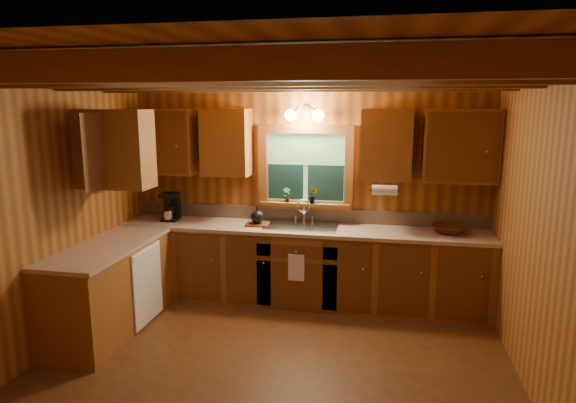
# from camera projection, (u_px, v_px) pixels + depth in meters

# --- Properties ---
(room) EXTENTS (4.20, 4.20, 4.20)m
(room) POSITION_uv_depth(u_px,v_px,m) (269.00, 226.00, 4.05)
(room) COLOR #583115
(room) RESTS_ON ground
(ceiling_beams) EXTENTS (4.20, 2.54, 0.18)m
(ceiling_beams) POSITION_uv_depth(u_px,v_px,m) (268.00, 77.00, 3.82)
(ceiling_beams) COLOR brown
(ceiling_beams) RESTS_ON room
(base_cabinets) EXTENTS (4.20, 2.22, 0.86)m
(base_cabinets) POSITION_uv_depth(u_px,v_px,m) (253.00, 272.00, 5.55)
(base_cabinets) COLOR brown
(base_cabinets) RESTS_ON ground
(countertop) EXTENTS (4.20, 2.24, 0.04)m
(countertop) POSITION_uv_depth(u_px,v_px,m) (254.00, 233.00, 5.47)
(countertop) COLOR tan
(countertop) RESTS_ON base_cabinets
(backsplash) EXTENTS (4.20, 0.02, 0.16)m
(backsplash) POSITION_uv_depth(u_px,v_px,m) (305.00, 215.00, 5.93)
(backsplash) COLOR tan
(backsplash) RESTS_ON room
(dishwasher_panel) EXTENTS (0.02, 0.60, 0.80)m
(dishwasher_panel) POSITION_uv_depth(u_px,v_px,m) (148.00, 285.00, 5.16)
(dishwasher_panel) COLOR white
(dishwasher_panel) RESTS_ON base_cabinets
(upper_cabinets) EXTENTS (4.19, 1.77, 0.78)m
(upper_cabinets) POSITION_uv_depth(u_px,v_px,m) (249.00, 145.00, 5.43)
(upper_cabinets) COLOR brown
(upper_cabinets) RESTS_ON room
(window) EXTENTS (1.12, 0.08, 1.00)m
(window) POSITION_uv_depth(u_px,v_px,m) (306.00, 169.00, 5.81)
(window) COLOR brown
(window) RESTS_ON room
(window_sill) EXTENTS (1.06, 0.14, 0.04)m
(window_sill) POSITION_uv_depth(u_px,v_px,m) (305.00, 204.00, 5.84)
(window_sill) COLOR brown
(window_sill) RESTS_ON room
(wall_sconce) EXTENTS (0.45, 0.21, 0.17)m
(wall_sconce) POSITION_uv_depth(u_px,v_px,m) (304.00, 115.00, 5.57)
(wall_sconce) COLOR black
(wall_sconce) RESTS_ON room
(paper_towel_roll) EXTENTS (0.27, 0.11, 0.11)m
(paper_towel_roll) POSITION_uv_depth(u_px,v_px,m) (385.00, 190.00, 5.34)
(paper_towel_roll) COLOR white
(paper_towel_roll) RESTS_ON upper_cabinets
(dish_towel) EXTENTS (0.18, 0.01, 0.30)m
(dish_towel) POSITION_uv_depth(u_px,v_px,m) (296.00, 268.00, 5.42)
(dish_towel) COLOR white
(dish_towel) RESTS_ON base_cabinets
(sink) EXTENTS (0.82, 0.48, 0.43)m
(sink) POSITION_uv_depth(u_px,v_px,m) (302.00, 230.00, 5.68)
(sink) COLOR silver
(sink) RESTS_ON countertop
(coffee_maker) EXTENTS (0.19, 0.24, 0.33)m
(coffee_maker) POSITION_uv_depth(u_px,v_px,m) (171.00, 207.00, 5.99)
(coffee_maker) COLOR black
(coffee_maker) RESTS_ON countertop
(utensil_crock) EXTENTS (0.11, 0.11, 0.30)m
(utensil_crock) POSITION_uv_depth(u_px,v_px,m) (168.00, 215.00, 5.92)
(utensil_crock) COLOR silver
(utensil_crock) RESTS_ON countertop
(cutting_board) EXTENTS (0.27, 0.20, 0.02)m
(cutting_board) POSITION_uv_depth(u_px,v_px,m) (257.00, 224.00, 5.73)
(cutting_board) COLOR #5D3214
(cutting_board) RESTS_ON countertop
(teakettle) EXTENTS (0.15, 0.15, 0.20)m
(teakettle) POSITION_uv_depth(u_px,v_px,m) (257.00, 217.00, 5.71)
(teakettle) COLOR black
(teakettle) RESTS_ON cutting_board
(wicker_basket) EXTENTS (0.49, 0.49, 0.09)m
(wicker_basket) POSITION_uv_depth(u_px,v_px,m) (449.00, 229.00, 5.38)
(wicker_basket) COLOR #48230C
(wicker_basket) RESTS_ON countertop
(potted_plant_left) EXTENTS (0.11, 0.09, 0.18)m
(potted_plant_left) POSITION_uv_depth(u_px,v_px,m) (287.00, 195.00, 5.84)
(potted_plant_left) COLOR #5D3214
(potted_plant_left) RESTS_ON window_sill
(potted_plant_right) EXTENTS (0.13, 0.11, 0.20)m
(potted_plant_right) POSITION_uv_depth(u_px,v_px,m) (313.00, 195.00, 5.76)
(potted_plant_right) COLOR #5D3214
(potted_plant_right) RESTS_ON window_sill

